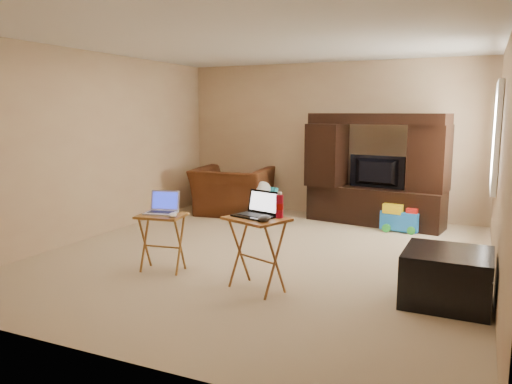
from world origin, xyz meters
The scene contains 22 objects.
floor centered at (0.00, 0.00, 0.00)m, with size 5.50×5.50×0.00m, color #CEB88E.
ceiling centered at (0.00, 0.00, 2.50)m, with size 5.50×5.50×0.00m, color silver.
wall_back centered at (0.00, 2.75, 1.25)m, with size 5.00×5.00×0.00m, color tan.
wall_front centered at (0.00, -2.75, 1.25)m, with size 5.00×5.00×0.00m, color tan.
wall_left centered at (-2.50, 0.00, 1.25)m, with size 5.50×5.50×0.00m, color tan.
wall_right centered at (2.50, 0.00, 1.25)m, with size 5.50×5.50×0.00m, color tan.
window_pane centered at (2.48, 1.55, 1.40)m, with size 1.20×1.20×0.00m, color white.
window_frame centered at (2.46, 1.55, 1.40)m, with size 0.06×1.14×1.34m, color white.
entertainment_center centered at (0.86, 2.27, 0.84)m, with size 2.05×0.51×1.68m, color black.
television centered at (0.86, 2.22, 0.81)m, with size 0.85×0.11×0.49m, color black.
recliner centered at (-1.45, 2.04, 0.39)m, with size 1.20×1.05×0.78m, color #4D2210.
child_rocker centered at (-0.78, 1.66, 0.28)m, with size 0.42×0.48×0.56m, color teal, non-canonical shape.
plush_toy centered at (-0.69, 1.66, 0.18)m, with size 0.33×0.28×0.37m, color red, non-canonical shape.
push_toy centered at (1.31, 1.97, 0.20)m, with size 0.54×0.39×0.41m, color blue, non-canonical shape.
ottoman centered at (2.10, -0.69, 0.24)m, with size 0.74×0.74×0.48m, color black.
tray_table_left centered at (-0.75, -0.98, 0.31)m, with size 0.48×0.38×0.62m, color #905B23.
tray_table_right centered at (0.41, -1.09, 0.36)m, with size 0.55×0.44×0.71m, color brown.
laptop_left centered at (-0.78, -0.95, 0.74)m, with size 0.32×0.27×0.24m, color silver.
laptop_right centered at (0.37, -1.07, 0.83)m, with size 0.37×0.30×0.24m, color black.
mouse_left centered at (-0.56, -1.05, 0.65)m, with size 0.08×0.13×0.05m, color silver.
mouse_right centered at (0.54, -1.21, 0.74)m, with size 0.09×0.14×0.06m, color #3C3C41.
water_bottle centered at (0.61, -1.01, 0.82)m, with size 0.07×0.07×0.22m, color red.
Camera 1 is at (2.31, -5.29, 1.70)m, focal length 35.00 mm.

